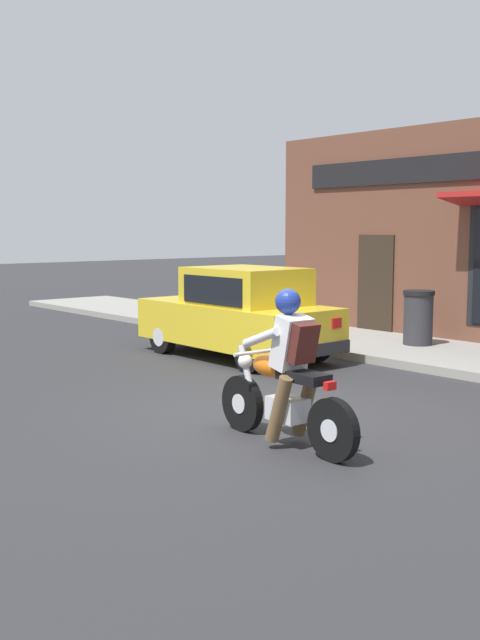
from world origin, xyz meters
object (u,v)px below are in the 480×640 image
object	(u,v)px
motorcycle_with_rider	(286,381)
trash_bin	(418,317)
car_hatchback	(239,314)
fire_hydrant	(287,305)

from	to	relation	value
motorcycle_with_rider	trash_bin	distance (m)	6.49
car_hatchback	fire_hydrant	world-z (taller)	car_hatchback
car_hatchback	motorcycle_with_rider	bearing A→B (deg)	-125.69
motorcycle_with_rider	fire_hydrant	distance (m)	8.71
fire_hydrant	car_hatchback	bearing A→B (deg)	-148.05
car_hatchback	trash_bin	xyz separation A→B (m)	(2.85, -1.66, -0.13)
trash_bin	fire_hydrant	world-z (taller)	trash_bin
motorcycle_with_rider	trash_bin	bearing A→B (deg)	23.99
trash_bin	fire_hydrant	xyz separation A→B (m)	(0.19, 3.55, -0.06)
fire_hydrant	motorcycle_with_rider	bearing A→B (deg)	-134.69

